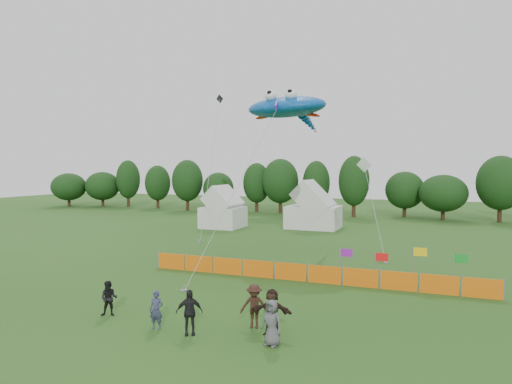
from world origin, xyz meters
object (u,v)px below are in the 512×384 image
(spectator_f, at_px, (272,312))
(stingray_kite, at_px, (289,108))
(tent_left, at_px, (223,211))
(spectator_d, at_px, (189,312))
(spectator_c, at_px, (254,306))
(spectator_b, at_px, (109,298))
(tent_right, at_px, (314,210))
(spectator_a, at_px, (156,310))
(barrier_fence, at_px, (307,273))
(spectator_e, at_px, (272,323))

(spectator_f, bearing_deg, stingray_kite, 100.89)
(tent_left, distance_m, spectator_d, 32.09)
(spectator_c, relative_size, spectator_d, 1.01)
(spectator_b, xyz_separation_m, stingray_kite, (2.65, 17.74, 10.33))
(tent_right, relative_size, spectator_b, 3.61)
(tent_left, distance_m, spectator_a, 31.48)
(spectator_b, relative_size, stingray_kite, 0.07)
(tent_left, relative_size, spectator_a, 2.68)
(barrier_fence, height_order, stingray_kite, stingray_kite)
(spectator_a, distance_m, spectator_f, 4.68)
(tent_right, xyz_separation_m, spectator_c, (5.45, -31.01, -1.09))
(spectator_b, relative_size, spectator_c, 0.86)
(spectator_a, distance_m, spectator_c, 3.95)
(barrier_fence, xyz_separation_m, spectator_d, (-2.12, -9.71, 0.39))
(spectator_e, bearing_deg, spectator_b, -168.37)
(tent_right, relative_size, spectator_f, 3.11)
(barrier_fence, xyz_separation_m, spectator_e, (1.25, -9.57, 0.35))
(tent_right, distance_m, barrier_fence, 23.63)
(tent_left, height_order, spectator_a, tent_left)
(spectator_a, bearing_deg, stingray_kite, 81.04)
(spectator_a, bearing_deg, barrier_fence, 59.62)
(spectator_f, bearing_deg, spectator_e, -75.34)
(spectator_b, distance_m, spectator_f, 7.44)
(tent_right, relative_size, spectator_e, 3.29)
(tent_right, relative_size, barrier_fence, 0.28)
(spectator_f, xyz_separation_m, stingray_kite, (-4.77, 17.25, 10.20))
(spectator_c, distance_m, spectator_d, 2.64)
(tent_left, height_order, barrier_fence, tent_left)
(tent_left, relative_size, stingray_kite, 0.20)
(spectator_a, distance_m, spectator_e, 4.90)
(tent_right, xyz_separation_m, spectator_d, (3.37, -32.64, -1.10))
(barrier_fence, xyz_separation_m, spectator_c, (-0.04, -8.08, 0.40))
(spectator_a, relative_size, spectator_c, 0.87)
(barrier_fence, height_order, spectator_f, spectator_f)
(spectator_b, bearing_deg, barrier_fence, 30.61)
(spectator_a, height_order, stingray_kite, stingray_kite)
(spectator_e, xyz_separation_m, stingray_kite, (-5.13, 18.30, 10.25))
(tent_right, relative_size, stingray_kite, 0.26)
(spectator_b, bearing_deg, spectator_d, -32.34)
(spectator_a, relative_size, stingray_kite, 0.07)
(tent_right, height_order, spectator_a, tent_right)
(spectator_f, bearing_deg, spectator_d, -163.02)
(barrier_fence, relative_size, spectator_b, 12.89)
(spectator_b, bearing_deg, stingray_kite, 58.06)
(tent_left, xyz_separation_m, spectator_e, (16.04, -29.33, -1.01))
(tent_left, height_order, stingray_kite, stingray_kite)
(spectator_a, bearing_deg, spectator_c, 14.14)
(spectator_b, height_order, spectator_e, spectator_e)
(tent_left, bearing_deg, spectator_a, -69.27)
(barrier_fence, xyz_separation_m, spectator_a, (-3.65, -9.67, 0.28))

